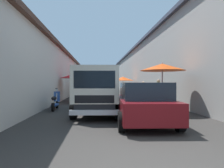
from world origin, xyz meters
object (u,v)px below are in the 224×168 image
at_px(fruit_stall_mid_lane, 163,77).
at_px(delivery_truck, 97,92).
at_px(hatchback_car, 143,102).
at_px(vendor_by_crates, 143,90).
at_px(fruit_stall_near_right, 86,80).
at_px(fruit_stall_far_left, 123,80).
at_px(fruit_stall_far_right, 78,78).
at_px(fruit_stall_near_left, 93,81).
at_px(parked_scooter, 55,101).
at_px(vendor_in_shade, 158,90).

bearing_deg(fruit_stall_mid_lane, delivery_truck, 104.18).
xyz_separation_m(hatchback_car, vendor_by_crates, (8.15, -2.06, 0.15)).
distance_m(fruit_stall_near_right, fruit_stall_far_left, 5.62).
xyz_separation_m(fruit_stall_far_right, fruit_stall_near_left, (6.85, -0.94, -0.16)).
distance_m(fruit_stall_far_left, hatchback_car, 15.77).
xyz_separation_m(fruit_stall_mid_lane, fruit_stall_far_right, (5.71, 4.61, 0.08)).
distance_m(fruit_stall_near_right, hatchback_car, 12.26).
bearing_deg(fruit_stall_far_left, vendor_by_crates, -175.33).
xyz_separation_m(fruit_stall_near_right, parked_scooter, (-8.38, 1.16, -1.27)).
distance_m(fruit_stall_near_left, hatchback_car, 14.96).
distance_m(fruit_stall_mid_lane, vendor_by_crates, 6.02).
bearing_deg(delivery_truck, fruit_stall_far_left, -12.30).
xyz_separation_m(fruit_stall_mid_lane, fruit_stall_far_left, (13.46, 0.08, -0.02)).
bearing_deg(fruit_stall_near_right, parked_scooter, 172.15).
xyz_separation_m(fruit_stall_near_left, parked_scooter, (-11.25, 1.74, -1.21)).
height_order(fruit_stall_near_right, delivery_truck, fruit_stall_near_right).
distance_m(fruit_stall_mid_lane, fruit_stall_far_right, 7.34).
xyz_separation_m(fruit_stall_far_right, hatchback_car, (-7.92, -3.09, -1.08)).
relative_size(delivery_truck, parked_scooter, 2.96).
relative_size(hatchback_car, parked_scooter, 2.36).
distance_m(vendor_by_crates, vendor_in_shade, 3.17).
height_order(fruit_stall_far_right, hatchback_car, fruit_stall_far_right).
bearing_deg(fruit_stall_far_left, parked_scooter, 156.32).
distance_m(fruit_stall_mid_lane, delivery_truck, 3.36).
height_order(delivery_truck, vendor_by_crates, delivery_truck).
bearing_deg(fruit_stall_near_right, vendor_by_crates, -128.18).
height_order(delivery_truck, vendor_in_shade, delivery_truck).
bearing_deg(vendor_in_shade, vendor_by_crates, 3.20).
height_order(fruit_stall_near_right, fruit_stall_far_left, fruit_stall_near_right).
bearing_deg(hatchback_car, delivery_truck, 49.79).
bearing_deg(fruit_stall_far_right, fruit_stall_far_left, -30.32).
distance_m(hatchback_car, delivery_truck, 2.20).
distance_m(fruit_stall_far_left, fruit_stall_near_left, 3.70).
bearing_deg(hatchback_car, vendor_by_crates, -14.18).
bearing_deg(vendor_in_shade, parked_scooter, 103.35).
distance_m(fruit_stall_far_right, vendor_in_shade, 6.15).
xyz_separation_m(fruit_stall_far_right, fruit_stall_far_left, (7.75, -4.53, -0.09)).
distance_m(fruit_stall_far_right, vendor_by_crates, 5.24).
xyz_separation_m(fruit_stall_near_left, vendor_by_crates, (-6.63, -4.20, -0.78)).
relative_size(delivery_truck, vendor_by_crates, 3.24).
xyz_separation_m(fruit_stall_near_right, fruit_stall_far_right, (-3.99, 0.36, 0.10)).
height_order(fruit_stall_mid_lane, fruit_stall_far_left, fruit_stall_mid_lane).
bearing_deg(fruit_stall_far_right, hatchback_car, -158.71).
bearing_deg(fruit_stall_far_left, fruit_stall_mid_lane, -179.67).
distance_m(fruit_stall_near_left, delivery_truck, 13.39).
height_order(fruit_stall_far_right, vendor_in_shade, fruit_stall_far_right).
bearing_deg(fruit_stall_near_right, fruit_stall_far_right, 174.84).
height_order(fruit_stall_near_right, fruit_stall_far_right, fruit_stall_far_right).
distance_m(fruit_stall_near_right, vendor_in_shade, 8.56).
xyz_separation_m(hatchback_car, vendor_in_shade, (4.98, -2.24, 0.22)).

